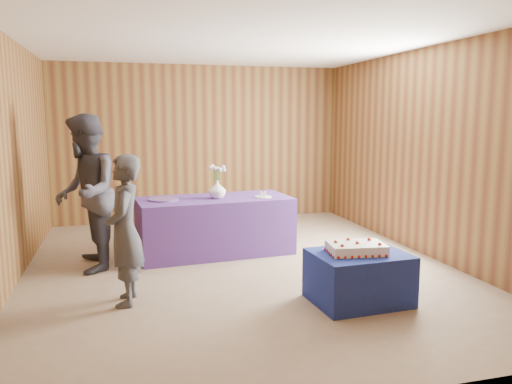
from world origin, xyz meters
name	(u,v)px	position (x,y,z in m)	size (l,w,h in m)	color
ground	(240,267)	(0.00, 0.00, 0.00)	(6.00, 6.00, 0.00)	gray
room_shell	(239,118)	(0.00, 0.00, 1.80)	(5.04, 6.04, 2.72)	brown
cake_table	(359,277)	(0.87, -1.42, 0.25)	(0.90, 0.70, 0.50)	navy
serving_table	(215,226)	(-0.17, 0.72, 0.38)	(2.00, 0.90, 0.75)	#4E2F82
sheet_cake	(356,248)	(0.83, -1.42, 0.55)	(0.60, 0.45, 0.13)	white
vase	(217,189)	(-0.14, 0.69, 0.87)	(0.23, 0.23, 0.23)	white
flower_spray	(217,169)	(-0.14, 0.69, 1.14)	(0.23, 0.24, 0.18)	#276227
platter	(164,199)	(-0.84, 0.71, 0.76)	(0.39, 0.39, 0.02)	#63478F
plate	(263,197)	(0.47, 0.61, 0.76)	(0.22, 0.22, 0.01)	white
cake_slice	(263,194)	(0.47, 0.61, 0.80)	(0.09, 0.08, 0.09)	white
knife	(273,198)	(0.57, 0.50, 0.75)	(0.26, 0.02, 0.00)	#B4B3B8
guest_left	(125,230)	(-1.34, -0.85, 0.73)	(0.53, 0.35, 1.46)	#383A43
guest_right	(86,193)	(-1.76, 0.38, 0.93)	(0.90, 0.70, 1.85)	#353540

